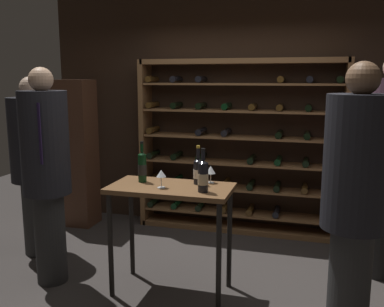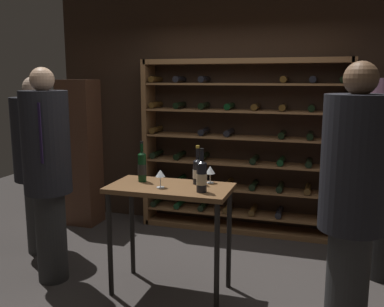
{
  "view_description": "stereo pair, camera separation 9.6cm",
  "coord_description": "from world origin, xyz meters",
  "views": [
    {
      "loc": [
        0.93,
        -3.46,
        1.86
      ],
      "look_at": [
        -0.1,
        0.16,
        1.19
      ],
      "focal_mm": 39.86,
      "sensor_mm": 36.0,
      "label": 1
    },
    {
      "loc": [
        1.02,
        -3.43,
        1.86
      ],
      "look_at": [
        -0.1,
        0.16,
        1.19
      ],
      "focal_mm": 39.86,
      "sensor_mm": 36.0,
      "label": 2
    }
  ],
  "objects": [
    {
      "name": "person_bystander_red_print",
      "position": [
        1.23,
        -0.47,
        1.09
      ],
      "size": [
        0.45,
        0.45,
        1.97
      ],
      "rotation": [
        0.0,
        0.0,
        1.65
      ],
      "color": "#2E2E2E",
      "rests_on": "ground"
    },
    {
      "name": "wine_rack",
      "position": [
        0.09,
        1.54,
        1.03
      ],
      "size": [
        2.46,
        0.32,
        2.08
      ],
      "color": "brown",
      "rests_on": "ground"
    },
    {
      "name": "wine_glass_stemmed_center",
      "position": [
        -0.26,
        -0.22,
        1.07
      ],
      "size": [
        0.08,
        0.08,
        0.15
      ],
      "color": "silver",
      "rests_on": "tasting_table"
    },
    {
      "name": "person_guest_plum_blouse",
      "position": [
        -1.33,
        -0.26,
        1.08
      ],
      "size": [
        0.42,
        0.42,
        1.95
      ],
      "rotation": [
        0.0,
        0.0,
        -0.44
      ],
      "color": "#282828",
      "rests_on": "ground"
    },
    {
      "name": "tasting_table",
      "position": [
        -0.2,
        -0.14,
        0.82
      ],
      "size": [
        1.04,
        0.54,
        0.96
      ],
      "color": "brown",
      "rests_on": "ground"
    },
    {
      "name": "back_wall",
      "position": [
        0.0,
        1.75,
        1.46
      ],
      "size": [
        4.77,
        0.1,
        2.92
      ],
      "primitive_type": "cube",
      "color": "#332319",
      "rests_on": "ground"
    },
    {
      "name": "person_bystander_dark_jacket",
      "position": [
        -1.84,
        0.29,
        1.03
      ],
      "size": [
        0.5,
        0.5,
        1.88
      ],
      "rotation": [
        0.0,
        0.0,
        2.28
      ],
      "color": "#2F2F2F",
      "rests_on": "ground"
    },
    {
      "name": "wine_bottle_green_slim",
      "position": [
        0.0,
        -0.01,
        1.07
      ],
      "size": [
        0.08,
        0.08,
        0.33
      ],
      "color": "black",
      "rests_on": "tasting_table"
    },
    {
      "name": "wine_glass_stemmed_left",
      "position": [
        0.1,
        0.06,
        1.07
      ],
      "size": [
        0.09,
        0.09,
        0.15
      ],
      "color": "silver",
      "rests_on": "tasting_table"
    },
    {
      "name": "ground_plane",
      "position": [
        0.0,
        0.0,
        0.0
      ],
      "size": [
        9.5,
        9.5,
        0.0
      ],
      "primitive_type": "plane",
      "color": "#383330"
    },
    {
      "name": "wine_bottle_gold_foil",
      "position": [
        0.11,
        -0.25,
        1.09
      ],
      "size": [
        0.09,
        0.09,
        0.35
      ],
      "color": "black",
      "rests_on": "tasting_table"
    },
    {
      "name": "display_cabinet",
      "position": [
        -1.92,
        1.23,
        0.92
      ],
      "size": [
        0.44,
        0.36,
        1.84
      ],
      "primitive_type": "cube",
      "color": "#4C2D1E",
      "rests_on": "ground"
    },
    {
      "name": "wine_bottle_black_capsule",
      "position": [
        -0.49,
        -0.07,
        1.09
      ],
      "size": [
        0.08,
        0.08,
        0.36
      ],
      "color": "black",
      "rests_on": "tasting_table"
    }
  ]
}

